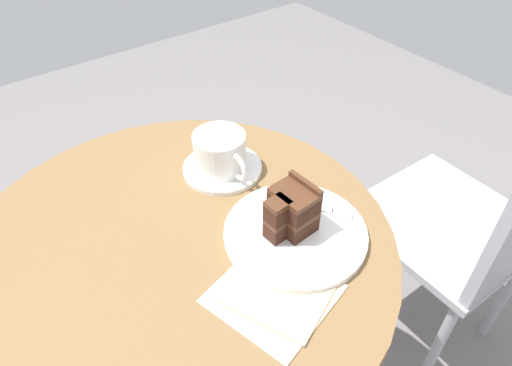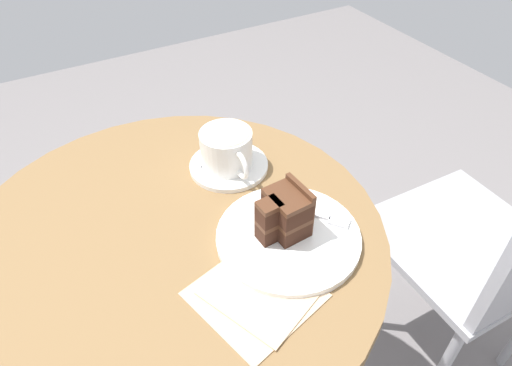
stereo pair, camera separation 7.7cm
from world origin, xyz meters
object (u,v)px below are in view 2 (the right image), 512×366
(coffee_cup, at_px, (227,149))
(cake_slice, at_px, (285,213))
(fork, at_px, (319,216))
(teaspoon, at_px, (219,150))
(napkin, at_px, (259,291))
(saucer, at_px, (229,166))
(cafe_chair, at_px, (502,246))
(cake_plate, at_px, (288,237))

(coffee_cup, xyz_separation_m, cake_slice, (0.20, 0.00, 0.00))
(coffee_cup, bearing_deg, fork, 18.45)
(teaspoon, relative_size, napkin, 0.42)
(coffee_cup, relative_size, fork, 1.12)
(saucer, relative_size, fork, 1.27)
(saucer, distance_m, cake_slice, 0.20)
(saucer, xyz_separation_m, cafe_chair, (0.30, 0.50, -0.21))
(saucer, xyz_separation_m, cake_slice, (0.20, -0.00, 0.05))
(teaspoon, distance_m, cafe_chair, 0.64)
(cake_plate, bearing_deg, coffee_cup, -179.15)
(saucer, height_order, teaspoon, teaspoon)
(cake_slice, height_order, napkin, cake_slice)
(teaspoon, xyz_separation_m, cafe_chair, (0.35, 0.50, -0.21))
(cake_slice, bearing_deg, teaspoon, 179.58)
(teaspoon, height_order, cafe_chair, cafe_chair)
(saucer, distance_m, coffee_cup, 0.04)
(cake_slice, bearing_deg, cake_plate, 10.47)
(fork, height_order, napkin, fork)
(cake_plate, relative_size, cake_slice, 2.77)
(saucer, height_order, fork, fork)
(cake_slice, height_order, cafe_chair, cafe_chair)
(cake_plate, height_order, cake_slice, cake_slice)
(teaspoon, height_order, fork, fork)
(cake_plate, distance_m, cafe_chair, 0.55)
(coffee_cup, distance_m, cafe_chair, 0.63)
(teaspoon, bearing_deg, coffee_cup, -121.32)
(coffee_cup, distance_m, cake_plate, 0.21)
(cake_plate, distance_m, cake_slice, 0.05)
(saucer, xyz_separation_m, napkin, (0.27, -0.09, -0.00))
(cafe_chair, bearing_deg, coffee_cup, -30.04)
(fork, bearing_deg, cake_plate, -120.96)
(saucer, relative_size, cafe_chair, 0.17)
(saucer, bearing_deg, cake_plate, 0.21)
(cake_slice, xyz_separation_m, fork, (0.00, 0.07, -0.04))
(coffee_cup, height_order, fork, coffee_cup)
(fork, bearing_deg, cake_slice, -130.63)
(cake_slice, bearing_deg, coffee_cup, -179.68)
(teaspoon, relative_size, cake_plate, 0.38)
(cake_slice, relative_size, fork, 0.71)
(cake_plate, bearing_deg, fork, 97.36)
(napkin, relative_size, cafe_chair, 0.24)
(saucer, bearing_deg, cafe_chair, 58.67)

